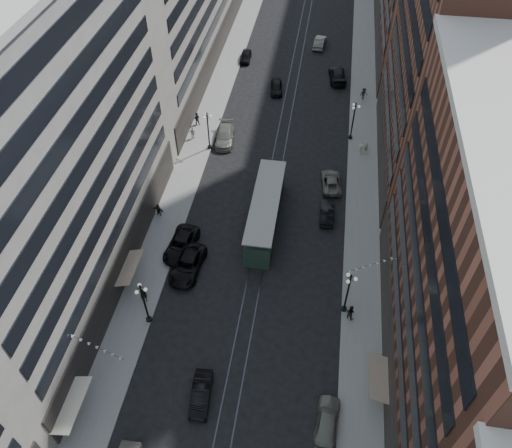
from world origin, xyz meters
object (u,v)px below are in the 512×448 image
Objects in this scene: lamppost_sw_far at (144,302)px; pedestrian_extra_0 at (197,118)px; car_10 at (327,213)px; pedestrian_extra_2 at (361,149)px; streetcar at (265,213)px; pedestrian_6 at (193,133)px; car_14 at (320,42)px; car_9 at (246,56)px; car_4 at (327,421)px; pedestrian_7 at (350,312)px; lamppost_sw_mid at (208,130)px; lamppost_se_far at (348,292)px; car_13 at (276,87)px; pedestrian_2 at (144,296)px; car_8 at (225,136)px; pedestrian_8 at (366,147)px; car_7 at (181,245)px; car_11 at (331,182)px; car_2 at (188,265)px; lamppost_se_mid at (353,120)px; car_5 at (201,394)px; pedestrian_9 at (364,94)px; pedestrian_5 at (158,210)px; car_12 at (337,75)px.

lamppost_sw_far is 3.04× the size of pedestrian_extra_0.
pedestrian_extra_2 reaches higher than car_10.
pedestrian_6 is at bearing 129.75° from streetcar.
car_14 is 3.06× the size of pedestrian_6.
car_9 is 0.85× the size of car_14.
pedestrian_7 reaches higher than car_4.
lamppost_sw_mid is 29.45m from lamppost_se_far.
car_14 is 3.15× the size of pedestrian_extra_2.
car_13 is at bearing -73.53° from car_4.
car_10 is 12.69m from pedestrian_extra_2.
car_8 is at bearing 102.82° from pedestrian_2.
pedestrian_extra_0 reaches higher than car_14.
car_8 is at bearing -21.95° from pedestrian_8.
car_7 is 3.68× the size of pedestrian_extra_2.
pedestrian_2 reaches higher than car_11.
car_14 reaches higher than car_4.
car_11 is at bearing 52.71° from car_2.
pedestrian_6 is at bearing -171.34° from lamppost_se_mid.
car_14 is at bearing -52.99° from pedestrian_7.
lamppost_sw_mid is at bearing 141.40° from pedestrian_6.
car_10 is (17.05, 14.53, -0.28)m from pedestrian_2.
car_5 is 58.11m from car_9.
pedestrian_9 is at bearing -108.14° from car_11.
pedestrian_9 is 0.98× the size of pedestrian_extra_0.
car_2 reaches higher than car_4.
lamppost_se_mid reaches higher than car_8.
car_11 is 8.36m from pedestrian_8.
streetcar is at bearing 121.47° from pedestrian_extra_0.
lamppost_se_mid is 3.06× the size of pedestrian_7.
lamppost_se_mid reaches higher than pedestrian_5.
car_14 is at bearing -122.56° from pedestrian_6.
car_12 is (-2.40, 43.11, -2.23)m from lamppost_se_far.
pedestrian_8 is at bearing -111.87° from car_10.
car_9 is at bearing 132.69° from lamppost_se_mid.
pedestrian_5 is 18.19m from pedestrian_extra_0.
lamppost_se_far is 0.41× the size of streetcar.
pedestrian_5 is at bearing 131.01° from car_2.
lamppost_se_mid is at bearing 90.00° from lamppost_se_far.
lamppost_se_mid is 21.38m from pedestrian_extra_0.
pedestrian_2 reaches higher than car_13.
lamppost_se_mid reaches higher than streetcar.
pedestrian_2 is (-19.45, -29.93, -2.10)m from lamppost_se_mid.
lamppost_se_far is 1.32× the size of car_9.
car_12 is 6.51m from pedestrian_9.
car_2 is at bearing 73.11° from pedestrian_2.
car_10 is at bearing 22.26° from pedestrian_5.
car_12 is at bearing -55.82° from pedestrian_7.
lamppost_sw_far is 35.79m from pedestrian_8.
pedestrian_8 is (18.75, 0.27, 0.09)m from car_8.
pedestrian_5 is (-3.89, -37.19, 0.23)m from car_9.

